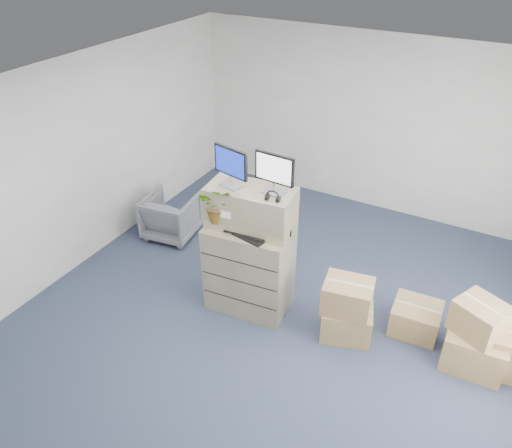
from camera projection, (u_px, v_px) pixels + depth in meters
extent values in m
plane|color=#272C46|center=(271.00, 333.00, 5.94)|extent=(7.00, 7.00, 0.00)
cube|color=beige|center=(376.00, 125.00, 7.76)|extent=(6.00, 0.02, 2.80)
cube|color=gray|center=(249.00, 268.00, 6.06)|extent=(1.05, 0.70, 1.15)
cube|color=gray|center=(251.00, 208.00, 5.65)|extent=(1.03, 0.59, 0.49)
cube|color=#99999E|center=(232.00, 185.00, 5.57)|extent=(0.27, 0.22, 0.02)
cylinder|color=#99999E|center=(231.00, 180.00, 5.54)|extent=(0.04, 0.04, 0.11)
cube|color=black|center=(231.00, 162.00, 5.42)|extent=(0.46, 0.13, 0.33)
cube|color=navy|center=(230.00, 163.00, 5.41)|extent=(0.41, 0.10, 0.29)
cube|color=#99999E|center=(274.00, 192.00, 5.44)|extent=(0.26, 0.19, 0.02)
cylinder|color=#99999E|center=(274.00, 187.00, 5.40)|extent=(0.04, 0.04, 0.11)
cube|color=black|center=(274.00, 168.00, 5.28)|extent=(0.47, 0.06, 0.33)
cube|color=silver|center=(274.00, 169.00, 5.27)|extent=(0.42, 0.04, 0.29)
torus|color=black|center=(273.00, 197.00, 5.28)|extent=(0.15, 0.03, 0.15)
cube|color=black|center=(246.00, 233.00, 5.64)|extent=(0.60, 0.34, 0.03)
ellipsoid|color=silver|center=(270.00, 238.00, 5.54)|extent=(0.11, 0.09, 0.03)
cylinder|color=gray|center=(261.00, 217.00, 5.70)|extent=(0.08, 0.08, 0.27)
cube|color=silver|center=(246.00, 225.00, 5.78)|extent=(0.08, 0.07, 0.02)
cube|color=black|center=(246.00, 219.00, 5.74)|extent=(0.07, 0.04, 0.14)
cube|color=black|center=(282.00, 229.00, 5.67)|extent=(0.28, 0.24, 0.07)
cube|color=#417EDE|center=(280.00, 222.00, 5.64)|extent=(0.29, 0.21, 0.10)
cylinder|color=#9BB390|center=(220.00, 226.00, 5.77)|extent=(0.20, 0.20, 0.02)
cylinder|color=black|center=(220.00, 221.00, 5.74)|extent=(0.17, 0.17, 0.13)
imported|color=#1C621C|center=(219.00, 207.00, 5.64)|extent=(0.54, 0.57, 0.36)
imported|color=#57575B|center=(171.00, 214.00, 7.51)|extent=(0.81, 0.78, 0.74)
cube|color=olive|center=(346.00, 322.00, 5.82)|extent=(0.67, 0.59, 0.39)
cube|color=olive|center=(474.00, 350.00, 5.41)|extent=(0.64, 0.53, 0.45)
cube|color=olive|center=(416.00, 318.00, 5.89)|extent=(0.57, 0.53, 0.36)
cube|color=olive|center=(348.00, 296.00, 5.61)|extent=(0.60, 0.51, 0.37)
cube|color=olive|center=(480.00, 318.00, 5.23)|extent=(0.62, 0.60, 0.38)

